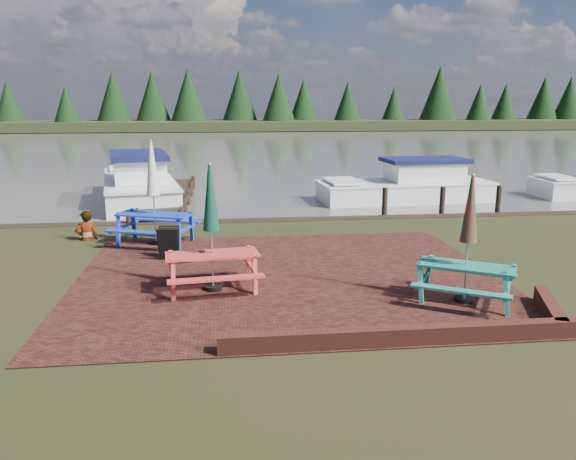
# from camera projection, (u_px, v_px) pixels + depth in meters

# --- Properties ---
(ground) EXTENTS (120.00, 120.00, 0.00)m
(ground) POSITION_uv_depth(u_px,v_px,m) (294.00, 293.00, 11.13)
(ground) COLOR black
(ground) RESTS_ON ground
(paving) EXTENTS (9.00, 7.50, 0.02)m
(paving) POSITION_uv_depth(u_px,v_px,m) (288.00, 277.00, 12.10)
(paving) COLOR black
(paving) RESTS_ON ground
(brick_wall) EXTENTS (6.21, 1.79, 0.30)m
(brick_wall) POSITION_uv_depth(u_px,v_px,m) (446.00, 329.00, 9.00)
(brick_wall) COLOR #4C1E16
(brick_wall) RESTS_ON ground
(water) EXTENTS (120.00, 60.00, 0.02)m
(water) POSITION_uv_depth(u_px,v_px,m) (239.00, 146.00, 46.94)
(water) COLOR #47453D
(water) RESTS_ON ground
(far_treeline) EXTENTS (120.00, 10.00, 8.10)m
(far_treeline) POSITION_uv_depth(u_px,v_px,m) (232.00, 104.00, 74.27)
(far_treeline) COLOR black
(far_treeline) RESTS_ON ground
(picnic_table_teal) EXTENTS (2.29, 2.23, 2.42)m
(picnic_table_teal) POSITION_uv_depth(u_px,v_px,m) (467.00, 259.00, 10.44)
(picnic_table_teal) COLOR #277F6F
(picnic_table_teal) RESTS_ON ground
(picnic_table_red) EXTENTS (2.01, 1.83, 2.54)m
(picnic_table_red) POSITION_uv_depth(u_px,v_px,m) (212.00, 247.00, 11.11)
(picnic_table_red) COLOR #D23A35
(picnic_table_red) RESTS_ON ground
(picnic_table_blue) EXTENTS (2.44, 2.31, 2.73)m
(picnic_table_blue) POSITION_uv_depth(u_px,v_px,m) (154.00, 209.00, 14.73)
(picnic_table_blue) COLOR #193CBE
(picnic_table_blue) RESTS_ON ground
(chalkboard) EXTENTS (0.52, 0.53, 0.80)m
(chalkboard) POSITION_uv_depth(u_px,v_px,m) (169.00, 243.00, 13.36)
(chalkboard) COLOR black
(chalkboard) RESTS_ON ground
(jetty) EXTENTS (1.76, 9.08, 1.00)m
(jetty) POSITION_uv_depth(u_px,v_px,m) (168.00, 197.00, 21.63)
(jetty) COLOR black
(jetty) RESTS_ON ground
(boat_jetty) EXTENTS (3.97, 7.90, 2.19)m
(boat_jetty) POSITION_uv_depth(u_px,v_px,m) (139.00, 185.00, 22.18)
(boat_jetty) COLOR white
(boat_jetty) RESTS_ON ground
(boat_near) EXTENTS (7.01, 2.87, 1.85)m
(boat_near) POSITION_uv_depth(u_px,v_px,m) (408.00, 187.00, 22.36)
(boat_near) COLOR white
(boat_near) RESTS_ON ground
(person) EXTENTS (0.68, 0.55, 1.62)m
(person) POSITION_uv_depth(u_px,v_px,m) (85.00, 211.00, 15.17)
(person) COLOR gray
(person) RESTS_ON ground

